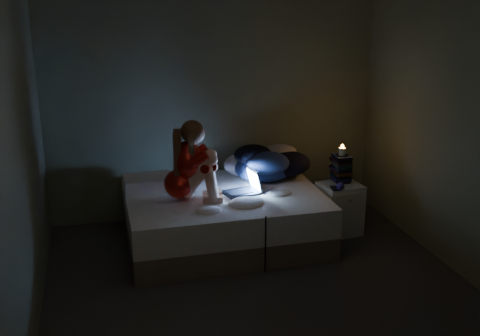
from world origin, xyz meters
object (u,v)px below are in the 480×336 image
object	(u,v)px
bed	(224,217)
laptop	(241,182)
nightstand	(339,209)
woman	(180,161)
phone	(333,188)
candle	(342,153)

from	to	relation	value
bed	laptop	distance (m)	0.42
nightstand	woman	bearing A→B (deg)	172.98
laptop	bed	bearing A→B (deg)	146.99
phone	nightstand	bearing A→B (deg)	52.89
laptop	nightstand	bearing A→B (deg)	-13.46
bed	nightstand	world-z (taller)	nightstand
laptop	phone	distance (m)	0.94
laptop	nightstand	world-z (taller)	laptop
bed	nightstand	distance (m)	1.21
nightstand	phone	distance (m)	0.31
nightstand	phone	bearing A→B (deg)	-150.58
nightstand	candle	distance (m)	0.58
phone	bed	bearing A→B (deg)	-173.39
candle	phone	xyz separation A→B (m)	(-0.16, -0.18, -0.30)
woman	nightstand	bearing A→B (deg)	10.22
bed	nightstand	bearing A→B (deg)	-4.07
bed	laptop	bearing A→B (deg)	-20.90
laptop	phone	world-z (taller)	laptop
laptop	candle	size ratio (longest dim) A/B	4.36
woman	nightstand	size ratio (longest dim) A/B	1.47
woman	candle	bearing A→B (deg)	13.16
woman	laptop	distance (m)	0.66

